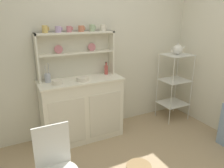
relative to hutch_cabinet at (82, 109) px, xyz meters
name	(u,v)px	position (x,y,z in m)	size (l,w,h in m)	color
wall_back	(96,49)	(0.34, 0.26, 0.79)	(3.84, 0.05, 2.50)	silver
hutch_cabinet	(82,109)	(0.00, 0.00, 0.00)	(1.14, 0.45, 0.89)	silver
hutch_shelf_unit	(76,51)	(0.00, 0.16, 0.80)	(1.06, 0.18, 0.62)	silver
bakers_rack	(175,79)	(1.59, -0.09, 0.24)	(0.44, 0.38, 1.12)	silver
wire_chair	(55,164)	(-0.61, -1.10, 0.06)	(0.36, 0.36, 0.85)	white
cup_gold_0	(45,29)	(-0.39, 0.12, 1.10)	(0.08, 0.07, 0.09)	#DBB760
cup_lilac_1	(58,29)	(-0.23, 0.12, 1.09)	(0.09, 0.08, 0.08)	#B79ECC
cup_rose_2	(69,29)	(-0.08, 0.12, 1.09)	(0.08, 0.07, 0.08)	#D17A84
cup_terracotta_3	(81,29)	(0.08, 0.12, 1.09)	(0.09, 0.08, 0.08)	#C67556
cup_sage_4	(92,28)	(0.23, 0.12, 1.10)	(0.09, 0.07, 0.09)	#9EB78E
cup_cream_5	(103,28)	(0.40, 0.12, 1.10)	(0.09, 0.07, 0.09)	silver
bowl_mixing_large	(57,82)	(-0.33, -0.07, 0.46)	(0.13, 0.13, 0.06)	silver
bowl_floral_medium	(82,79)	(0.00, -0.07, 0.46)	(0.16, 0.16, 0.05)	silver
jam_bottle	(106,69)	(0.42, 0.09, 0.51)	(0.05, 0.05, 0.19)	#B74C47
utensil_jar	(48,78)	(-0.42, 0.08, 0.49)	(0.08, 0.08, 0.24)	#B2B7C6
porcelain_teapot	(178,49)	(1.59, -0.09, 0.74)	(0.25, 0.16, 0.18)	white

